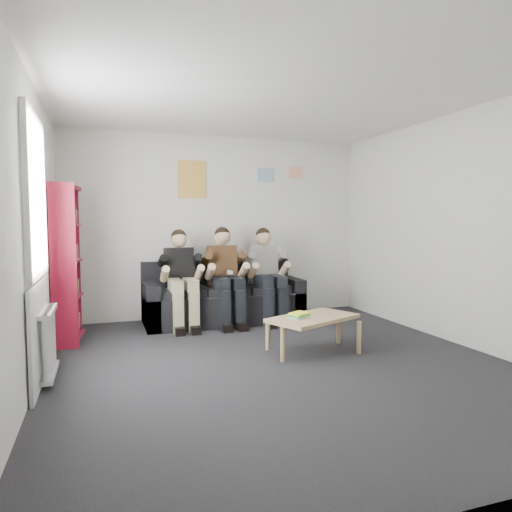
{
  "coord_description": "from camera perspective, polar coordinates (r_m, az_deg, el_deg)",
  "views": [
    {
      "loc": [
        -1.68,
        -4.21,
        1.43
      ],
      "look_at": [
        0.19,
        1.3,
        0.99
      ],
      "focal_mm": 32.0,
      "sensor_mm": 36.0,
      "label": 1
    }
  ],
  "objects": [
    {
      "name": "poster_large",
      "position": [
        6.85,
        -7.98,
        9.48
      ],
      "size": [
        0.42,
        0.01,
        0.55
      ],
      "primitive_type": "cube",
      "color": "#DBD14D",
      "rests_on": "room_shell"
    },
    {
      "name": "person_middle",
      "position": [
        6.35,
        -3.8,
        -2.54
      ],
      "size": [
        0.42,
        0.89,
        1.36
      ],
      "rotation": [
        0.0,
        0.0,
        -0.14
      ],
      "color": "#55361C",
      "rests_on": "sofa"
    },
    {
      "name": "sofa",
      "position": [
        6.59,
        -4.24,
        -5.5
      ],
      "size": [
        2.21,
        0.9,
        0.85
      ],
      "color": "black",
      "rests_on": "ground"
    },
    {
      "name": "poster_sign",
      "position": [
        6.78,
        -13.08,
        11.16
      ],
      "size": [
        0.2,
        0.01,
        0.14
      ],
      "primitive_type": "cube",
      "color": "white",
      "rests_on": "room_shell"
    },
    {
      "name": "game_cases",
      "position": [
        4.98,
        5.38,
        -7.41
      ],
      "size": [
        0.25,
        0.22,
        0.05
      ],
      "rotation": [
        0.0,
        0.0,
        0.4
      ],
      "color": "silver",
      "rests_on": "coffee_table"
    },
    {
      "name": "poster_pink",
      "position": [
        7.35,
        4.96,
        10.32
      ],
      "size": [
        0.22,
        0.01,
        0.18
      ],
      "primitive_type": "cube",
      "color": "#E347AA",
      "rests_on": "room_shell"
    },
    {
      "name": "room_shell",
      "position": [
        4.53,
        3.04,
        3.3
      ],
      "size": [
        5.0,
        5.0,
        5.0
      ],
      "color": "black",
      "rests_on": "ground"
    },
    {
      "name": "coffee_table",
      "position": [
        5.08,
        7.13,
        -8.02
      ],
      "size": [
        0.99,
        0.54,
        0.4
      ],
      "rotation": [
        0.0,
        0.0,
        0.41
      ],
      "color": "tan",
      "rests_on": "ground"
    },
    {
      "name": "person_right",
      "position": [
        6.53,
        1.43,
        -2.39
      ],
      "size": [
        0.41,
        0.88,
        1.34
      ],
      "rotation": [
        0.0,
        0.0,
        -0.04
      ],
      "color": "white",
      "rests_on": "sofa"
    },
    {
      "name": "person_left",
      "position": [
        6.22,
        -9.29,
        -2.83
      ],
      "size": [
        0.4,
        0.86,
        1.33
      ],
      "rotation": [
        0.0,
        0.0,
        -0.06
      ],
      "color": "black",
      "rests_on": "sofa"
    },
    {
      "name": "bookshelf",
      "position": [
        5.88,
        -22.59,
        -0.88
      ],
      "size": [
        0.28,
        0.84,
        1.86
      ],
      "rotation": [
        0.0,
        0.0,
        -0.1
      ],
      "color": "maroon",
      "rests_on": "ground"
    },
    {
      "name": "radiator",
      "position": [
        4.56,
        -24.43,
        -9.76
      ],
      "size": [
        0.1,
        0.64,
        0.6
      ],
      "color": "silver",
      "rests_on": "ground"
    },
    {
      "name": "window",
      "position": [
        4.46,
        -25.64,
        -1.27
      ],
      "size": [
        0.05,
        1.3,
        2.36
      ],
      "color": "white",
      "rests_on": "room_shell"
    },
    {
      "name": "poster_blue",
      "position": [
        7.16,
        1.23,
        10.09
      ],
      "size": [
        0.25,
        0.01,
        0.2
      ],
      "primitive_type": "cube",
      "color": "#3D92D1",
      "rests_on": "room_shell"
    }
  ]
}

